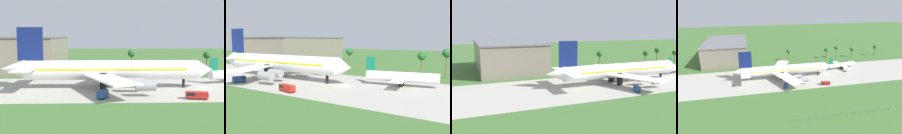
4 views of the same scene
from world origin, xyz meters
The scene contains 6 objects.
ground_plane centered at (0.00, 0.00, 0.00)m, with size 600.00×600.00×0.00m, color #3D662D.
taxiway_strip centered at (0.00, 0.00, 0.01)m, with size 320.00×44.00×0.02m.
jet_airliner centered at (-32.99, -0.14, 6.17)m, with size 72.18×51.93×20.65m.
baggage_tug centered at (-34.88, -16.25, 1.23)m, with size 3.56×4.95×2.27m.
terminal_building centered at (-75.37, 57.38, 8.78)m, with size 36.72×61.20×17.54m.
palm_tree_row centered at (25.41, 38.07, 8.77)m, with size 91.23×3.60×11.94m.
Camera 3 is at (-101.34, -98.03, 26.87)m, focal length 40.00 mm.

